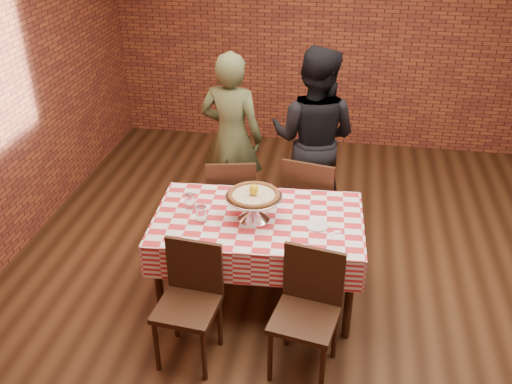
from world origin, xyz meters
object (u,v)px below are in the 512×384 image
table (258,259)px  chair_near_left (187,309)px  condiment_caddy (264,191)px  chair_far_right (313,201)px  pizza_stand (254,207)px  chair_far_left (232,199)px  pizza (254,196)px  chair_near_right (305,319)px  diner_black (313,139)px  water_glass_left (201,214)px  diner_olive (232,138)px  water_glass_right (190,201)px

table → chair_near_left: 0.83m
table → chair_near_left: size_ratio=1.77×
condiment_caddy → chair_far_right: (0.36, 0.52, -0.35)m
condiment_caddy → chair_far_right: bearing=74.6°
pizza_stand → chair_far_left: pizza_stand is taller
pizza → chair_near_right: 0.98m
table → chair_near_right: chair_near_right is taller
table → diner_black: bearing=76.3°
pizza_stand → chair_near_right: (0.46, -0.70, -0.41)m
pizza_stand → water_glass_left: 0.39m
chair_far_right → diner_olive: (-0.82, 0.43, 0.36)m
water_glass_left → diner_black: (0.72, 1.39, 0.05)m
water_glass_right → diner_olive: diner_olive is taller
table → pizza_stand: bearing=-156.1°
pizza_stand → diner_black: diner_black is taller
chair_far_left → diner_olive: (-0.10, 0.50, 0.38)m
pizza → water_glass_left: 0.41m
condiment_caddy → chair_far_left: (-0.36, 0.45, -0.37)m
water_glass_left → diner_olive: size_ratio=0.07×
water_glass_left → chair_far_right: bearing=50.8°
pizza → diner_olive: 1.34m
water_glass_right → chair_far_left: bearing=76.2°
chair_near_right → chair_far_right: bearing=103.1°
chair_near_left → diner_black: diner_black is taller
chair_near_right → water_glass_left: bearing=155.0°
pizza → condiment_caddy: pizza is taller
water_glass_left → table: bearing=16.1°
pizza → condiment_caddy: size_ratio=3.04×
condiment_caddy → pizza: bearing=-75.7°
table → diner_olive: diner_olive is taller
chair_far_right → diner_black: diner_black is taller
chair_near_left → water_glass_left: bearing=99.1°
pizza → chair_far_left: pizza is taller
chair_far_right → condiment_caddy: bearing=66.8°
water_glass_right → diner_black: bearing=55.3°
pizza_stand → water_glass_right: pizza_stand is taller
chair_far_right → diner_olive: diner_olive is taller
pizza_stand → chair_far_left: size_ratio=0.48×
condiment_caddy → diner_black: bearing=91.6°
chair_near_left → chair_far_right: size_ratio=0.94×
table → chair_far_left: size_ratio=1.72×
diner_black → pizza_stand: bearing=88.2°
chair_near_right → diner_black: (-0.12, 1.99, 0.42)m
diner_olive → water_glass_left: bearing=99.1°
chair_far_left → water_glass_right: bearing=64.1°
diner_olive → chair_far_right: bearing=159.3°
chair_far_right → diner_black: (-0.05, 0.45, 0.40)m
chair_near_right → chair_far_left: 1.67m
chair_near_left → chair_far_left: size_ratio=0.97×
pizza → condiment_caddy: bearing=84.9°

